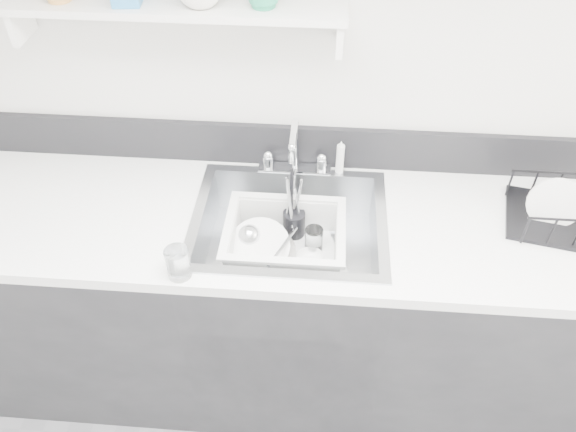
# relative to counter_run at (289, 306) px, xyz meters

# --- Properties ---
(room_shell) EXTENTS (3.50, 3.00, 2.60)m
(room_shell) POSITION_rel_counter_run_xyz_m (0.00, -0.80, 1.22)
(room_shell) COLOR silver
(room_shell) RESTS_ON ground
(counter_run) EXTENTS (3.20, 0.62, 0.92)m
(counter_run) POSITION_rel_counter_run_xyz_m (0.00, 0.00, 0.00)
(counter_run) COLOR black
(counter_run) RESTS_ON ground
(backsplash) EXTENTS (3.20, 0.02, 0.16)m
(backsplash) POSITION_rel_counter_run_xyz_m (0.00, 0.30, 0.54)
(backsplash) COLOR black
(backsplash) RESTS_ON counter_run
(sink) EXTENTS (0.64, 0.52, 0.20)m
(sink) POSITION_rel_counter_run_xyz_m (0.00, 0.00, 0.37)
(sink) COLOR silver
(sink) RESTS_ON counter_run
(faucet) EXTENTS (0.26, 0.18, 0.23)m
(faucet) POSITION_rel_counter_run_xyz_m (0.00, 0.25, 0.52)
(faucet) COLOR silver
(faucet) RESTS_ON counter_run
(side_sprayer) EXTENTS (0.03, 0.03, 0.14)m
(side_sprayer) POSITION_rel_counter_run_xyz_m (0.16, 0.25, 0.53)
(side_sprayer) COLOR silver
(side_sprayer) RESTS_ON counter_run
(wall_shelf) EXTENTS (1.00, 0.16, 0.12)m
(wall_shelf) POSITION_rel_counter_run_xyz_m (-0.35, 0.23, 1.05)
(wall_shelf) COLOR silver
(wall_shelf) RESTS_ON room_shell
(wash_tub) EXTENTS (0.48, 0.44, 0.15)m
(wash_tub) POSITION_rel_counter_run_xyz_m (-0.01, -0.02, 0.37)
(wash_tub) COLOR silver
(wash_tub) RESTS_ON sink
(plate_stack) EXTENTS (0.25, 0.25, 0.10)m
(plate_stack) POSITION_rel_counter_run_xyz_m (-0.09, -0.03, 0.33)
(plate_stack) COLOR white
(plate_stack) RESTS_ON wash_tub
(utensil_cup) EXTENTS (0.08, 0.08, 0.26)m
(utensil_cup) POSITION_rel_counter_run_xyz_m (0.01, 0.09, 0.36)
(utensil_cup) COLOR black
(utensil_cup) RESTS_ON wash_tub
(ladle) EXTENTS (0.33, 0.20, 0.09)m
(ladle) POSITION_rel_counter_run_xyz_m (-0.06, -0.02, 0.35)
(ladle) COLOR silver
(ladle) RESTS_ON wash_tub
(tumbler_in_tub) EXTENTS (0.07, 0.07, 0.09)m
(tumbler_in_tub) POSITION_rel_counter_run_xyz_m (0.08, 0.02, 0.35)
(tumbler_in_tub) COLOR white
(tumbler_in_tub) RESTS_ON wash_tub
(tumbler_counter) EXTENTS (0.09, 0.09, 0.10)m
(tumbler_counter) POSITION_rel_counter_run_xyz_m (-0.30, -0.26, 0.51)
(tumbler_counter) COLOR white
(tumbler_counter) RESTS_ON counter_run
(dish_rack) EXTENTS (0.40, 0.33, 0.12)m
(dish_rack) POSITION_rel_counter_run_xyz_m (0.89, 0.06, 0.52)
(dish_rack) COLOR black
(dish_rack) RESTS_ON counter_run
(bowl_small) EXTENTS (0.12, 0.12, 0.03)m
(bowl_small) POSITION_rel_counter_run_xyz_m (0.08, -0.05, 0.32)
(bowl_small) COLOR white
(bowl_small) RESTS_ON wash_tub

